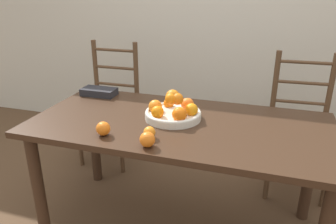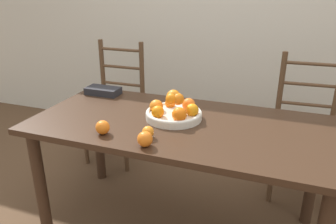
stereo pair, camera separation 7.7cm
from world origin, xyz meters
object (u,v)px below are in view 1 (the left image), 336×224
object	(u,v)px
chair_left	(110,106)
book_stack	(99,92)
orange_loose_2	(103,129)
fruit_bowl	(173,111)
chair_right	(299,128)
orange_loose_0	(149,132)
orange_loose_1	(147,140)

from	to	relation	value
chair_left	book_stack	distance (m)	0.52
orange_loose_2	fruit_bowl	bearing A→B (deg)	48.96
chair_left	chair_right	size ratio (longest dim) A/B	1.00
orange_loose_0	chair_left	world-z (taller)	chair_left
orange_loose_0	orange_loose_2	bearing A→B (deg)	-170.11
book_stack	chair_left	bearing A→B (deg)	108.96
orange_loose_0	orange_loose_1	xyz separation A→B (m)	(0.02, -0.09, 0.01)
chair_left	book_stack	size ratio (longest dim) A/B	4.26
orange_loose_0	chair_left	size ratio (longest dim) A/B	0.06
orange_loose_1	chair_right	distance (m)	1.32
fruit_bowl	book_stack	xyz separation A→B (m)	(-0.61, 0.25, -0.02)
fruit_bowl	orange_loose_0	bearing A→B (deg)	-98.57
fruit_bowl	chair_left	bearing A→B (deg)	138.62
fruit_bowl	chair_left	size ratio (longest dim) A/B	0.32
orange_loose_2	orange_loose_1	bearing A→B (deg)	-10.88
orange_loose_2	chair_right	distance (m)	1.45
orange_loose_2	chair_right	world-z (taller)	chair_right
chair_right	book_stack	bearing A→B (deg)	-165.90
orange_loose_0	chair_left	xyz separation A→B (m)	(-0.71, 0.95, -0.28)
orange_loose_0	orange_loose_1	distance (m)	0.09
orange_loose_1	orange_loose_2	xyz separation A→B (m)	(-0.26, 0.05, -0.00)
orange_loose_0	book_stack	bearing A→B (deg)	137.29
book_stack	orange_loose_2	bearing A→B (deg)	-59.52
fruit_bowl	book_stack	bearing A→B (deg)	157.94
chair_left	chair_right	world-z (taller)	same
orange_loose_1	book_stack	distance (m)	0.86
orange_loose_0	orange_loose_2	size ratio (longest dim) A/B	0.83
orange_loose_1	book_stack	bearing A→B (deg)	133.90
fruit_bowl	chair_right	distance (m)	1.05
orange_loose_0	fruit_bowl	bearing A→B (deg)	81.43
orange_loose_0	chair_right	bearing A→B (deg)	50.04
orange_loose_0	chair_right	size ratio (longest dim) A/B	0.06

